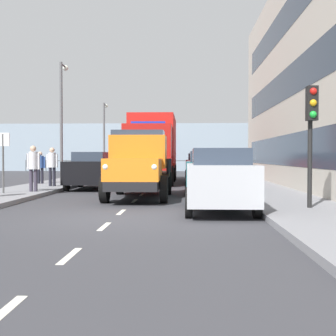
# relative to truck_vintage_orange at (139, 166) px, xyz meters

# --- Properties ---
(ground_plane) EXTENTS (80.00, 80.00, 0.00)m
(ground_plane) POSITION_rel_truck_vintage_orange_xyz_m (0.08, -6.98, -1.18)
(ground_plane) COLOR #38383D
(sidewalk_left) EXTENTS (2.65, 40.45, 0.15)m
(sidewalk_left) POSITION_rel_truck_vintage_orange_xyz_m (-4.86, -6.98, -1.10)
(sidewalk_left) COLOR gray
(sidewalk_left) RESTS_ON ground_plane
(sidewalk_right) EXTENTS (2.65, 40.45, 0.15)m
(sidewalk_right) POSITION_rel_truck_vintage_orange_xyz_m (5.01, -6.98, -1.10)
(sidewalk_right) COLOR gray
(sidewalk_right) RESTS_ON ground_plane
(road_centreline_markings) EXTENTS (0.12, 36.20, 0.01)m
(road_centreline_markings) POSITION_rel_truck_vintage_orange_xyz_m (0.08, -6.69, -1.17)
(road_centreline_markings) COLOR silver
(road_centreline_markings) RESTS_ON ground_plane
(sea_horizon) EXTENTS (80.00, 0.80, 5.00)m
(sea_horizon) POSITION_rel_truck_vintage_orange_xyz_m (0.08, -30.21, 1.32)
(sea_horizon) COLOR #8C9EAD
(sea_horizon) RESTS_ON ground_plane
(seawall_railing) EXTENTS (28.08, 0.08, 1.20)m
(seawall_railing) POSITION_rel_truck_vintage_orange_xyz_m (0.08, -26.61, -0.26)
(seawall_railing) COLOR #4C5156
(seawall_railing) RESTS_ON ground_plane
(truck_vintage_orange) EXTENTS (2.17, 5.64, 2.43)m
(truck_vintage_orange) POSITION_rel_truck_vintage_orange_xyz_m (0.00, 0.00, 0.00)
(truck_vintage_orange) COLOR black
(truck_vintage_orange) RESTS_ON ground_plane
(lorry_cargo_red) EXTENTS (2.58, 8.20, 3.87)m
(lorry_cargo_red) POSITION_rel_truck_vintage_orange_xyz_m (0.25, -9.59, 0.90)
(lorry_cargo_red) COLOR red
(lorry_cargo_red) RESTS_ON ground_plane
(car_silver_kerbside_near) EXTENTS (1.84, 3.84, 1.72)m
(car_silver_kerbside_near) POSITION_rel_truck_vintage_orange_xyz_m (-2.58, 3.49, -0.28)
(car_silver_kerbside_near) COLOR #B7BABF
(car_silver_kerbside_near) RESTS_ON ground_plane
(car_teal_kerbside_1) EXTENTS (1.89, 4.04, 1.72)m
(car_teal_kerbside_1) POSITION_rel_truck_vintage_orange_xyz_m (-2.58, -2.32, -0.28)
(car_teal_kerbside_1) COLOR #1E6670
(car_teal_kerbside_1) RESTS_ON ground_plane
(car_maroon_kerbside_2) EXTENTS (1.76, 4.10, 1.72)m
(car_maroon_kerbside_2) POSITION_rel_truck_vintage_orange_xyz_m (-2.58, -8.34, -0.28)
(car_maroon_kerbside_2) COLOR maroon
(car_maroon_kerbside_2) RESTS_ON ground_plane
(car_red_kerbside_3) EXTENTS (1.94, 3.87, 1.72)m
(car_red_kerbside_3) POSITION_rel_truck_vintage_orange_xyz_m (-2.58, -13.84, -0.28)
(car_red_kerbside_3) COLOR #B21E1E
(car_red_kerbside_3) RESTS_ON ground_plane
(car_black_oppositeside_0) EXTENTS (1.82, 4.13, 1.72)m
(car_black_oppositeside_0) POSITION_rel_truck_vintage_orange_xyz_m (2.73, -4.77, -0.28)
(car_black_oppositeside_0) COLOR black
(car_black_oppositeside_0) RESTS_ON ground_plane
(pedestrian_with_bag) EXTENTS (0.53, 0.34, 1.79)m
(pedestrian_with_bag) POSITION_rel_truck_vintage_orange_xyz_m (4.27, -1.36, 0.03)
(pedestrian_with_bag) COLOR #383342
(pedestrian_with_bag) RESTS_ON sidewalk_right
(pedestrian_strolling) EXTENTS (0.53, 0.34, 1.78)m
(pedestrian_strolling) POSITION_rel_truck_vintage_orange_xyz_m (4.49, -4.42, 0.02)
(pedestrian_strolling) COLOR black
(pedestrian_strolling) RESTS_ON sidewalk_right
(pedestrian_couple_a) EXTENTS (0.53, 0.34, 1.62)m
(pedestrian_couple_a) POSITION_rel_truck_vintage_orange_xyz_m (5.70, -6.34, -0.08)
(pedestrian_couple_a) COLOR black
(pedestrian_couple_a) RESTS_ON sidewalk_right
(traffic_light_near) EXTENTS (0.28, 0.41, 3.20)m
(traffic_light_near) POSITION_rel_truck_vintage_orange_xyz_m (-4.97, 3.73, 1.29)
(traffic_light_near) COLOR black
(traffic_light_near) RESTS_ON sidewalk_left
(lamp_post_promenade) EXTENTS (0.32, 1.14, 6.56)m
(lamp_post_promenade) POSITION_rel_truck_vintage_orange_xyz_m (5.18, -8.43, 2.87)
(lamp_post_promenade) COLOR #59595B
(lamp_post_promenade) RESTS_ON sidewalk_right
(lamp_post_far) EXTENTS (0.32, 1.14, 5.68)m
(lamp_post_far) POSITION_rel_truck_vintage_orange_xyz_m (4.89, -19.33, 2.41)
(lamp_post_far) COLOR #59595B
(lamp_post_far) RESTS_ON sidewalk_right
(street_sign) EXTENTS (0.50, 0.07, 2.25)m
(street_sign) POSITION_rel_truck_vintage_orange_xyz_m (5.13, -0.57, 0.50)
(street_sign) COLOR #4C4C4C
(street_sign) RESTS_ON sidewalk_right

